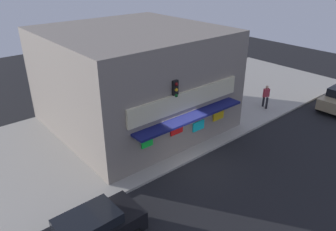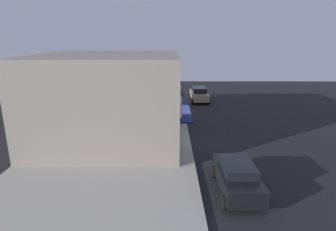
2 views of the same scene
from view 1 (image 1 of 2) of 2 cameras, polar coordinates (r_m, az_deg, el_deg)
The scene contains 9 objects.
ground_plane at distance 17.67m, azimuth 3.92°, elevation -8.23°, with size 57.92×57.92×0.00m, color black.
sidewalk at distance 21.25m, azimuth -6.12°, elevation -1.86°, with size 38.61×10.74×0.14m, color #A39E93.
corner_building at distance 20.59m, azimuth -6.15°, elevation 6.66°, with size 9.88×10.65×6.10m.
traffic_light at distance 16.62m, azimuth 0.79°, elevation 1.74°, with size 0.32×0.58×4.59m.
fire_hydrant at distance 20.32m, azimuth 9.26°, elevation -1.81°, with size 0.52×0.28×0.91m.
trash_can at distance 17.84m, azimuth -6.09°, elevation -5.82°, with size 0.54×0.54×0.84m, color #2D2D2D.
pedestrian at distance 24.35m, azimuth 16.94°, elevation 3.39°, with size 0.54×0.60×1.70m.
potted_plant_by_doorway at distance 21.53m, azimuth 8.20°, elevation 0.50°, with size 0.73×0.73×1.12m.
potted_plant_by_window at distance 18.57m, azimuth -2.94°, elevation -3.91°, with size 0.62×0.62×0.95m.
Camera 1 is at (-10.35, -10.43, 9.81)m, focal length 34.47 mm.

